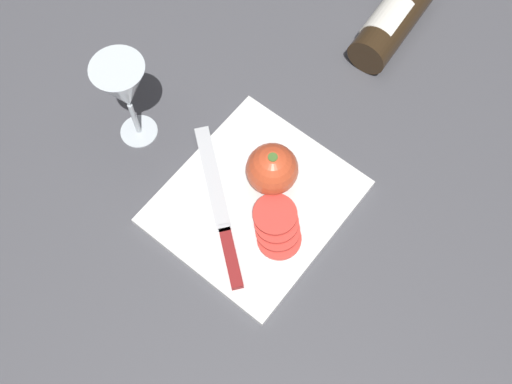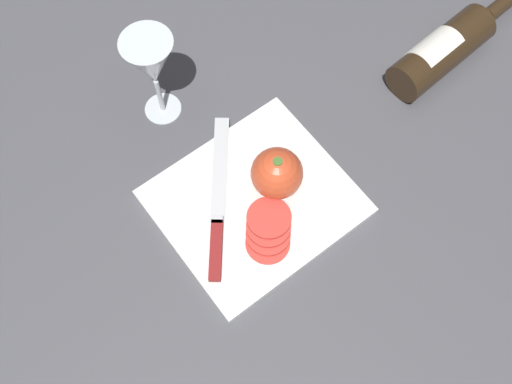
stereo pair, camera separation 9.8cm
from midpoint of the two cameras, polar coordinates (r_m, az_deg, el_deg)
ground_plane at (r=1.02m, az=1.93°, el=-0.59°), size 3.00×3.00×0.00m
cutting_board at (r=1.01m, az=2.75°, el=-1.16°), size 0.31×0.28×0.01m
wine_bottle at (r=1.20m, az=19.92°, el=12.34°), size 0.35×0.09×0.08m
wine_glass at (r=1.00m, az=-7.15°, el=11.67°), size 0.09×0.09×0.19m
whole_tomato at (r=0.98m, az=4.85°, el=1.47°), size 0.09×0.09×0.09m
knife at (r=0.98m, az=-0.91°, el=-3.63°), size 0.20×0.25×0.01m
tomato_slice_stack_near at (r=0.97m, az=4.05°, el=-3.99°), size 0.10×0.10×0.03m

